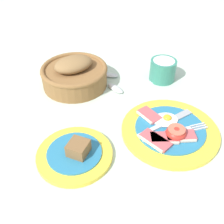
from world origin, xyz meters
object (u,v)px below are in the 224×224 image
at_px(teaspoon_near_cup, 121,92).
at_px(teaspoon_by_saucer, 116,76).
at_px(sugar_cup, 163,70).
at_px(bread_plate, 75,153).
at_px(breakfast_plate, 169,130).
at_px(bread_basket, 75,74).

bearing_deg(teaspoon_near_cup, teaspoon_by_saucer, -31.43).
height_order(sugar_cup, teaspoon_near_cup, sugar_cup).
relative_size(bread_plate, sugar_cup, 2.15).
bearing_deg(breakfast_plate, bread_plate, -178.88).
height_order(breakfast_plate, teaspoon_near_cup, breakfast_plate).
bearing_deg(bread_plate, teaspoon_near_cup, 48.55).
relative_size(bread_plate, bread_basket, 0.86).
xyz_separation_m(teaspoon_by_saucer, teaspoon_near_cup, (-0.02, -0.09, 0.00)).
bearing_deg(bread_basket, bread_plate, -101.26).
distance_m(teaspoon_by_saucer, teaspoon_near_cup, 0.10).
distance_m(bread_basket, teaspoon_near_cup, 0.16).
xyz_separation_m(breakfast_plate, bread_basket, (-0.20, 0.30, 0.03)).
xyz_separation_m(sugar_cup, teaspoon_by_saucer, (-0.15, 0.06, -0.03)).
xyz_separation_m(bread_plate, bread_basket, (0.06, 0.31, 0.03)).
bearing_deg(sugar_cup, breakfast_plate, -111.10).
relative_size(breakfast_plate, teaspoon_near_cup, 1.41).
distance_m(bread_plate, sugar_cup, 0.44).
xyz_separation_m(breakfast_plate, teaspoon_by_saucer, (-0.05, 0.31, -0.01)).
relative_size(bread_basket, teaspoon_near_cup, 1.17).
relative_size(breakfast_plate, bread_plate, 1.40).
bearing_deg(teaspoon_by_saucer, sugar_cup, -169.30).
bearing_deg(breakfast_plate, sugar_cup, 68.90).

